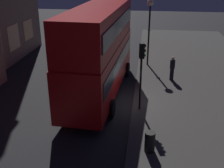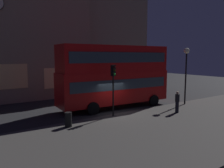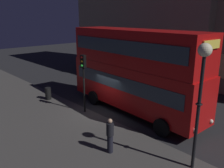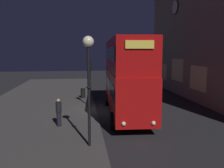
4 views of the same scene
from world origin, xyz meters
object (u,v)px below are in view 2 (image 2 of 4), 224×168
(double_decker_bus, at_px, (115,74))
(traffic_light_near_kerb, at_px, (113,80))
(litter_bin, at_px, (68,120))
(pedestrian, at_px, (177,102))
(street_lamp, at_px, (186,62))

(double_decker_bus, xyz_separation_m, traffic_light_near_kerb, (-2.07, -2.71, -0.20))
(double_decker_bus, relative_size, litter_bin, 11.17)
(pedestrian, xyz_separation_m, litter_bin, (-8.98, 1.57, -0.43))
(traffic_light_near_kerb, xyz_separation_m, street_lamp, (8.30, -0.35, 1.26))
(traffic_light_near_kerb, height_order, litter_bin, traffic_light_near_kerb)
(pedestrian, bearing_deg, double_decker_bus, -68.06)
(traffic_light_near_kerb, relative_size, street_lamp, 0.73)
(double_decker_bus, relative_size, traffic_light_near_kerb, 2.73)
(double_decker_bus, xyz_separation_m, pedestrian, (2.87, -4.86, -2.15))
(double_decker_bus, bearing_deg, pedestrian, -56.15)
(litter_bin, bearing_deg, street_lamp, 1.12)
(double_decker_bus, bearing_deg, litter_bin, -148.38)
(street_lamp, height_order, pedestrian, street_lamp)
(traffic_light_near_kerb, relative_size, litter_bin, 4.09)
(street_lamp, xyz_separation_m, pedestrian, (-3.36, -1.81, -3.22))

